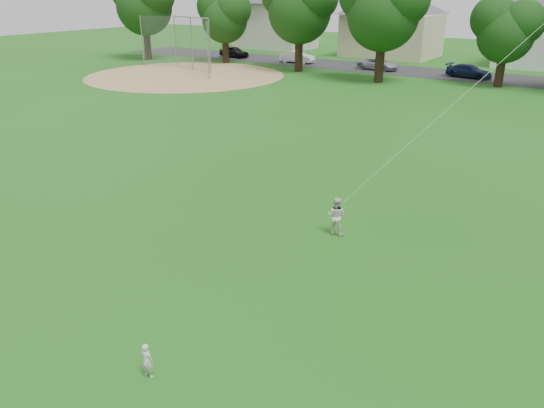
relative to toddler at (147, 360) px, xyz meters
The scene contains 9 objects.
ground 2.79m from the toddler, 107.68° to the left, with size 160.00×160.00×0.00m, color #215B14.
street 44.64m from the toddler, 91.08° to the left, with size 90.00×7.00×0.01m, color #2D2D30.
dirt_infield 40.73m from the toddler, 131.23° to the left, with size 18.00×18.00×0.02m, color #9E7F51.
toddler is the anchor object (origin of this frame).
older_boy 8.31m from the toddler, 89.61° to the left, with size 0.62×0.48×1.27m, color silver.
kite 9.71m from the toddler, 72.03° to the left, with size 3.35×1.15×8.33m.
baseball_backstop 43.89m from the toddler, 130.96° to the left, with size 10.79×4.15×4.87m.
tree_row 38.93m from the toddler, 89.74° to the left, with size 83.98×9.82×10.93m.
parked_cars 44.96m from the toddler, 103.95° to the left, with size 45.98×2.21×1.24m.
Camera 1 is at (7.90, -8.56, 7.52)m, focal length 35.00 mm.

